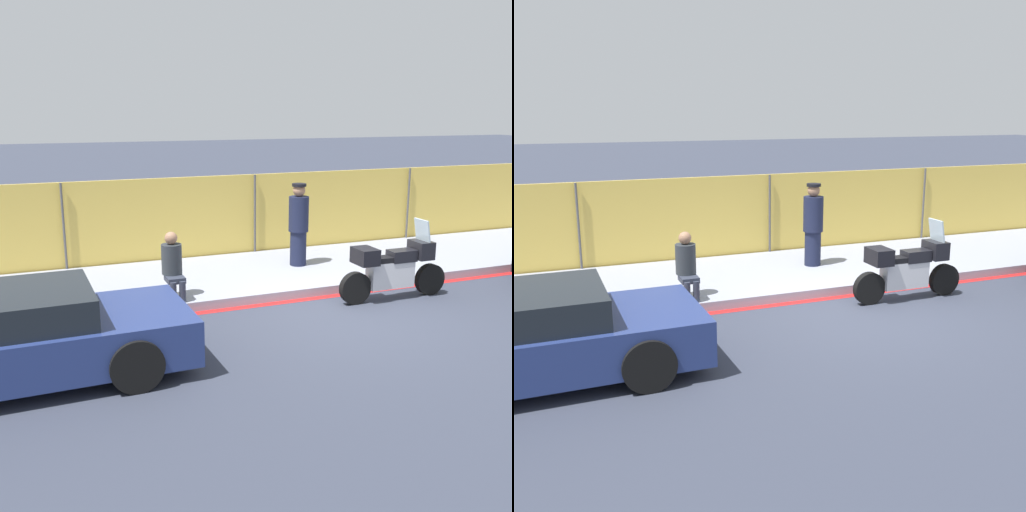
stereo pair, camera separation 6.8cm
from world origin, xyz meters
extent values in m
plane|color=#333847|center=(0.00, 0.00, 0.00)|extent=(120.00, 120.00, 0.00)
cube|color=#8E93A3|center=(0.00, 2.78, 0.09)|extent=(32.52, 3.28, 0.18)
cube|color=red|center=(0.00, 1.05, 0.00)|extent=(32.52, 0.18, 0.01)
cube|color=gold|center=(0.00, 4.51, 1.02)|extent=(30.89, 0.08, 2.03)
cylinder|color=#4C4C51|center=(-4.38, 4.41, 1.02)|extent=(0.05, 0.05, 2.03)
cylinder|color=#4C4C51|center=(0.00, 4.41, 1.02)|extent=(0.05, 0.05, 2.03)
cylinder|color=#4C4C51|center=(4.38, 4.41, 1.02)|extent=(0.05, 0.05, 2.03)
cylinder|color=black|center=(2.10, 0.46, 0.31)|extent=(0.61, 0.14, 0.61)
cylinder|color=black|center=(0.43, 0.47, 0.31)|extent=(0.61, 0.14, 0.61)
cube|color=silver|center=(1.18, 0.47, 0.50)|extent=(0.92, 0.29, 0.51)
cube|color=black|center=(1.42, 0.46, 0.84)|extent=(0.52, 0.31, 0.22)
cube|color=black|center=(1.08, 0.47, 0.80)|extent=(0.60, 0.28, 0.10)
cube|color=black|center=(1.85, 0.46, 0.92)|extent=(0.32, 0.48, 0.34)
cube|color=silver|center=(1.85, 0.46, 1.30)|extent=(0.11, 0.42, 0.42)
cube|color=black|center=(0.62, 0.47, 0.90)|extent=(0.36, 0.51, 0.30)
cylinder|color=#191E38|center=(0.41, 2.86, 0.56)|extent=(0.36, 0.36, 0.76)
cylinder|color=#191E38|center=(0.41, 2.86, 1.32)|extent=(0.44, 0.44, 0.76)
sphere|color=#A37556|center=(0.41, 2.86, 1.84)|extent=(0.27, 0.27, 0.27)
cylinder|color=black|center=(0.41, 2.86, 1.95)|extent=(0.31, 0.31, 0.06)
cylinder|color=#2D3342|center=(-2.82, 1.24, 0.37)|extent=(0.12, 0.12, 0.39)
cylinder|color=#2D3342|center=(-2.65, 1.24, 0.37)|extent=(0.12, 0.12, 0.39)
cube|color=#2D3342|center=(-2.73, 1.43, 0.56)|extent=(0.32, 0.39, 0.10)
cylinder|color=#2D3338|center=(-2.73, 1.63, 0.89)|extent=(0.37, 0.37, 0.55)
sphere|color=#A37556|center=(-2.73, 1.63, 1.28)|extent=(0.23, 0.23, 0.23)
cube|color=navy|center=(-5.49, -0.70, 0.51)|extent=(4.76, 1.94, 0.63)
cylinder|color=black|center=(-4.03, 0.21, 0.35)|extent=(0.71, 0.23, 0.71)
cylinder|color=black|center=(-4.01, -1.57, 0.35)|extent=(0.71, 0.23, 0.71)
camera|label=1|loc=(-5.22, -8.70, 3.52)|focal=42.00mm
camera|label=2|loc=(-5.16, -8.73, 3.52)|focal=42.00mm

